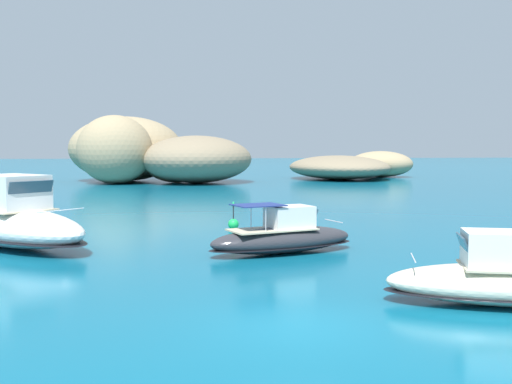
{
  "coord_description": "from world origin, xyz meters",
  "views": [
    {
      "loc": [
        -2.88,
        -14.38,
        4.36
      ],
      "look_at": [
        1.36,
        18.72,
        1.85
      ],
      "focal_mm": 43.21,
      "sensor_mm": 36.0,
      "label": 1
    }
  ],
  "objects_px": {
    "channel_buoy": "(233,223)",
    "motorboat_white": "(6,222)",
    "islet_large": "(149,153)",
    "islet_small": "(349,167)",
    "motorboat_cream": "(511,281)",
    "motorboat_charcoal": "(283,237)"
  },
  "relations": [
    {
      "from": "islet_small",
      "to": "motorboat_charcoal",
      "type": "relative_size",
      "value": 2.92
    },
    {
      "from": "islet_large",
      "to": "channel_buoy",
      "type": "relative_size",
      "value": 16.38
    },
    {
      "from": "islet_small",
      "to": "motorboat_charcoal",
      "type": "xyz_separation_m",
      "value": [
        -18.45,
        -55.06,
        -0.95
      ]
    },
    {
      "from": "islet_large",
      "to": "motorboat_white",
      "type": "relative_size",
      "value": 2.48
    },
    {
      "from": "islet_small",
      "to": "motorboat_white",
      "type": "height_order",
      "value": "islet_small"
    },
    {
      "from": "islet_small",
      "to": "motorboat_cream",
      "type": "bearing_deg",
      "value": -102.07
    },
    {
      "from": "islet_small",
      "to": "motorboat_cream",
      "type": "distance_m",
      "value": 65.48
    },
    {
      "from": "islet_small",
      "to": "motorboat_cream",
      "type": "height_order",
      "value": "islet_small"
    },
    {
      "from": "motorboat_charcoal",
      "to": "channel_buoy",
      "type": "distance_m",
      "value": 7.4
    },
    {
      "from": "motorboat_charcoal",
      "to": "channel_buoy",
      "type": "xyz_separation_m",
      "value": [
        -1.38,
        7.26,
        -0.31
      ]
    },
    {
      "from": "motorboat_white",
      "to": "motorboat_charcoal",
      "type": "xyz_separation_m",
      "value": [
        11.69,
        -3.28,
        -0.39
      ]
    },
    {
      "from": "islet_large",
      "to": "motorboat_cream",
      "type": "distance_m",
      "value": 60.97
    },
    {
      "from": "motorboat_cream",
      "to": "motorboat_charcoal",
      "type": "distance_m",
      "value": 10.15
    },
    {
      "from": "channel_buoy",
      "to": "islet_small",
      "type": "bearing_deg",
      "value": 67.47
    },
    {
      "from": "islet_large",
      "to": "motorboat_charcoal",
      "type": "height_order",
      "value": "islet_large"
    },
    {
      "from": "islet_small",
      "to": "channel_buoy",
      "type": "height_order",
      "value": "islet_small"
    },
    {
      "from": "channel_buoy",
      "to": "islet_large",
      "type": "bearing_deg",
      "value": 98.24
    },
    {
      "from": "motorboat_white",
      "to": "motorboat_charcoal",
      "type": "bearing_deg",
      "value": -15.7
    },
    {
      "from": "channel_buoy",
      "to": "motorboat_white",
      "type": "bearing_deg",
      "value": -158.91
    },
    {
      "from": "islet_small",
      "to": "islet_large",
      "type": "bearing_deg",
      "value": -170.45
    },
    {
      "from": "motorboat_charcoal",
      "to": "islet_large",
      "type": "bearing_deg",
      "value": 98.61
    },
    {
      "from": "motorboat_cream",
      "to": "islet_small",
      "type": "bearing_deg",
      "value": 77.93
    }
  ]
}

